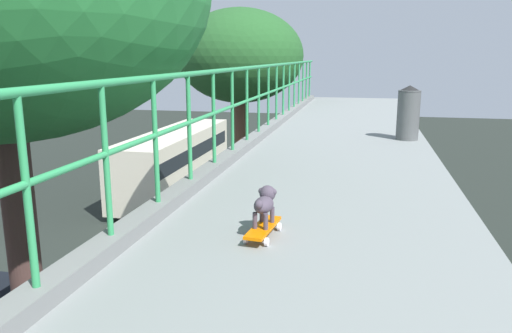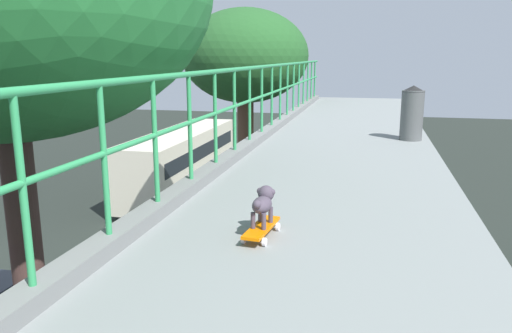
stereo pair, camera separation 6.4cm
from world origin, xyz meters
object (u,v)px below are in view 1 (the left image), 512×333
(toy_skateboard, at_px, (263,228))
(litter_bin, at_px, (408,112))
(city_bus, at_px, (176,158))
(small_dog, at_px, (265,202))
(car_grey_fifth, at_px, (156,280))

(toy_skateboard, height_order, litter_bin, litter_bin)
(city_bus, distance_m, toy_skateboard, 22.88)
(small_dog, bearing_deg, city_bus, 113.50)
(car_grey_fifth, height_order, city_bus, city_bus)
(city_bus, xyz_separation_m, litter_bin, (10.39, -15.67, 4.39))
(toy_skateboard, relative_size, litter_bin, 0.61)
(toy_skateboard, xyz_separation_m, litter_bin, (1.43, 5.00, 0.39))
(small_dog, bearing_deg, toy_skateboard, -93.49)
(car_grey_fifth, distance_m, small_dog, 11.67)
(city_bus, height_order, toy_skateboard, toy_skateboard)
(litter_bin, bearing_deg, city_bus, 123.55)
(city_bus, distance_m, small_dog, 22.87)
(car_grey_fifth, relative_size, toy_skateboard, 7.50)
(city_bus, height_order, litter_bin, litter_bin)
(car_grey_fifth, distance_m, toy_skateboard, 11.62)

